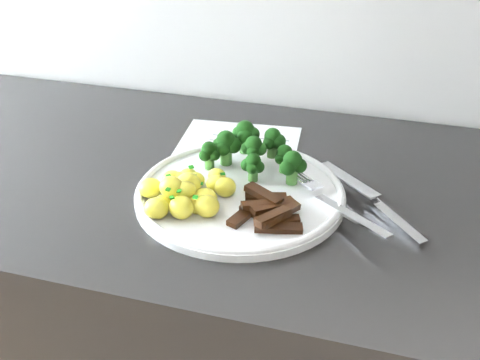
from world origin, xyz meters
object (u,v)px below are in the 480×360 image
recipe_paper (232,160)px  fork (337,205)px  plate (240,192)px  broccoli (253,148)px  potatoes (188,191)px  knife (381,209)px  beef_strips (270,211)px

recipe_paper → fork: fork is taller
recipe_paper → plate: plate is taller
plate → fork: size_ratio=1.83×
broccoli → potatoes: broccoli is taller
knife → recipe_paper: bearing=159.7°
recipe_paper → plate: bearing=-66.6°
knife → beef_strips: bearing=-154.9°
beef_strips → knife: bearing=25.1°
plate → knife: knife is taller
beef_strips → knife: size_ratio=0.60×
plate → beef_strips: size_ratio=2.88×
potatoes → fork: bearing=10.4°
broccoli → knife: bearing=-15.8°
beef_strips → potatoes: bearing=176.7°
broccoli → beef_strips: (0.06, -0.13, -0.03)m
plate → broccoli: size_ratio=1.83×
recipe_paper → fork: size_ratio=1.83×
recipe_paper → broccoli: bearing=-37.3°
plate → potatoes: (-0.06, -0.05, 0.02)m
recipe_paper → broccoli: broccoli is taller
plate → recipe_paper: bearing=113.4°
recipe_paper → fork: (0.19, -0.12, 0.02)m
beef_strips → knife: 0.16m
recipe_paper → potatoes: bearing=-96.4°
beef_strips → recipe_paper: bearing=122.9°
broccoli → potatoes: 0.14m
fork → knife: size_ratio=0.94×
recipe_paper → beef_strips: 0.19m
potatoes → beef_strips: potatoes is taller
beef_strips → fork: bearing=27.7°
fork → knife: bearing=21.1°
plate → broccoli: 0.08m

